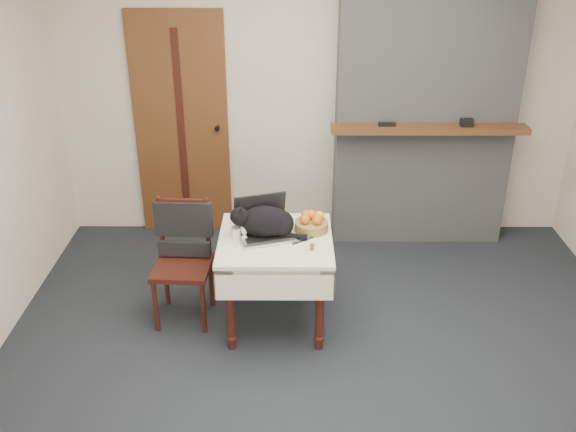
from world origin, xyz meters
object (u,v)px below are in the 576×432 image
object	(u,v)px
laptop	(263,225)
pill_bottle	(312,245)
side_table	(276,252)
chair	(183,244)
fruit_basket	(312,223)
cat	(267,222)
door	(182,126)
cream_jar	(236,233)

from	to	relation	value
laptop	pill_bottle	distance (m)	0.40
pill_bottle	laptop	bearing A→B (deg)	145.85
laptop	pill_bottle	world-z (taller)	laptop
side_table	chair	xyz separation A→B (m)	(-0.67, 0.15, -0.01)
fruit_basket	side_table	bearing A→B (deg)	-153.92
cat	door	bearing A→B (deg)	109.14
cream_jar	cat	bearing A→B (deg)	7.17
cat	chair	bearing A→B (deg)	159.33
fruit_basket	cat	bearing A→B (deg)	-162.67
chair	cat	bearing A→B (deg)	-8.86
side_table	door	bearing A→B (deg)	119.38
fruit_basket	door	bearing A→B (deg)	128.36
side_table	chair	world-z (taller)	chair
side_table	fruit_basket	distance (m)	0.33
cat	cream_jar	distance (m)	0.22
door	fruit_basket	size ratio (longest dim) A/B	8.49
pill_bottle	chair	xyz separation A→B (m)	(-0.91, 0.32, -0.16)
side_table	cat	xyz separation A→B (m)	(-0.06, 0.03, 0.22)
chair	laptop	bearing A→B (deg)	-6.28
pill_bottle	door	bearing A→B (deg)	123.16
cream_jar	chair	distance (m)	0.46
door	side_table	distance (m)	1.79
side_table	fruit_basket	world-z (taller)	fruit_basket
side_table	fruit_basket	bearing A→B (deg)	26.08
door	cat	distance (m)	1.70
door	cat	xyz separation A→B (m)	(0.80, -1.50, -0.19)
laptop	chair	size ratio (longest dim) A/B	0.50
side_table	pill_bottle	size ratio (longest dim) A/B	10.95
door	chair	distance (m)	1.45
fruit_basket	cream_jar	bearing A→B (deg)	-166.68
pill_bottle	fruit_basket	distance (m)	0.29
laptop	cream_jar	distance (m)	0.20
side_table	cream_jar	size ratio (longest dim) A/B	9.99
laptop	cream_jar	xyz separation A→B (m)	(-0.19, -0.06, -0.03)
side_table	cat	bearing A→B (deg)	156.71
laptop	pill_bottle	bearing A→B (deg)	-51.86
door	cream_jar	bearing A→B (deg)	-68.93
door	fruit_basket	world-z (taller)	door
cream_jar	fruit_basket	distance (m)	0.54
laptop	fruit_basket	bearing A→B (deg)	-6.81
laptop	cream_jar	bearing A→B (deg)	179.87
pill_bottle	fruit_basket	world-z (taller)	fruit_basket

